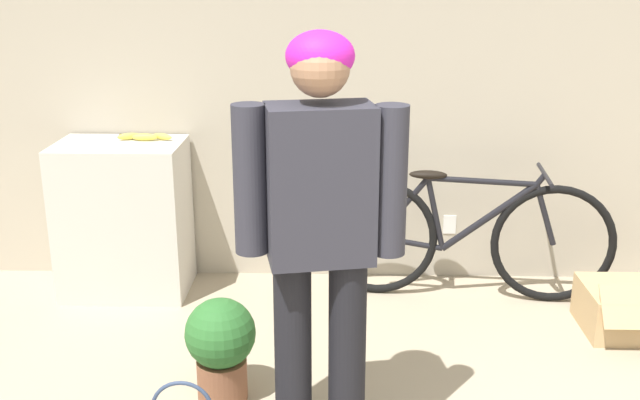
{
  "coord_description": "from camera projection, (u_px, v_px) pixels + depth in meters",
  "views": [
    {
      "loc": [
        -0.14,
        -1.55,
        1.92
      ],
      "look_at": [
        -0.22,
        1.17,
        1.06
      ],
      "focal_mm": 42.0,
      "sensor_mm": 36.0,
      "label": 1
    }
  ],
  "objects": [
    {
      "name": "bicycle",
      "position": [
        464.0,
        237.0,
        4.41
      ],
      "size": [
        1.74,
        0.46,
        0.79
      ],
      "rotation": [
        0.0,
        0.0,
        -0.09
      ],
      "color": "black",
      "rests_on": "ground_plane"
    },
    {
      "name": "person",
      "position": [
        320.0,
        215.0,
        2.87
      ],
      "size": [
        0.66,
        0.31,
        1.7
      ],
      "rotation": [
        0.0,
        0.0,
        0.2
      ],
      "color": "black",
      "rests_on": "ground_plane"
    },
    {
      "name": "potted_plant",
      "position": [
        221.0,
        344.0,
        3.39
      ],
      "size": [
        0.32,
        0.32,
        0.49
      ],
      "color": "brown",
      "rests_on": "ground_plane"
    },
    {
      "name": "cardboard_box",
      "position": [
        634.0,
        309.0,
        4.07
      ],
      "size": [
        0.55,
        0.51,
        0.34
      ],
      "color": "tan",
      "rests_on": "ground_plane"
    },
    {
      "name": "wall_back",
      "position": [
        365.0,
        72.0,
        4.48
      ],
      "size": [
        8.0,
        0.07,
        2.6
      ],
      "color": "#B7AD99",
      "rests_on": "ground_plane"
    },
    {
      "name": "side_shelf",
      "position": [
        124.0,
        218.0,
        4.48
      ],
      "size": [
        0.74,
        0.5,
        0.93
      ],
      "color": "beige",
      "rests_on": "ground_plane"
    },
    {
      "name": "banana",
      "position": [
        144.0,
        137.0,
        4.41
      ],
      "size": [
        0.34,
        0.09,
        0.04
      ],
      "color": "#EAD64C",
      "rests_on": "side_shelf"
    }
  ]
}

